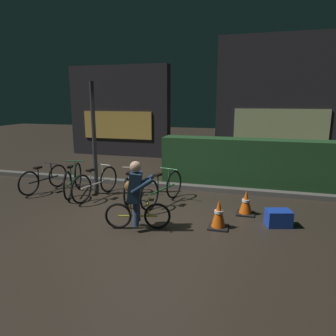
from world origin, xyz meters
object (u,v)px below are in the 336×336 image
parked_bike_right_mid (162,189)px  cyclist (136,195)px  parked_bike_left_mid (73,180)px  traffic_cone_near (219,214)px  street_post (94,139)px  blue_crate (278,218)px  parked_bike_center_right (130,185)px  parked_bike_center_left (96,183)px  parked_bike_leftmost (44,179)px  traffic_cone_far (246,203)px

parked_bike_right_mid → cyclist: (-0.06, -1.42, 0.28)m
parked_bike_left_mid → traffic_cone_near: parked_bike_left_mid is taller
street_post → cyclist: size_ratio=2.17×
parked_bike_right_mid → blue_crate: 2.50m
parked_bike_center_right → parked_bike_left_mid: bearing=78.0°
parked_bike_right_mid → traffic_cone_near: (1.37, -1.00, -0.09)m
street_post → parked_bike_center_left: 1.05m
traffic_cone_near → parked_bike_center_right: bearing=152.0°
parked_bike_leftmost → traffic_cone_far: (5.01, -0.30, -0.08)m
parked_bike_center_left → parked_bike_center_right: 0.84m
parked_bike_leftmost → traffic_cone_near: size_ratio=2.74×
parked_bike_leftmost → parked_bike_center_left: (1.53, -0.12, 0.03)m
parked_bike_left_mid → traffic_cone_far: size_ratio=3.20×
cyclist → traffic_cone_far: bearing=19.0°
street_post → parked_bike_center_left: bearing=-63.7°
traffic_cone_far → cyclist: bearing=-146.1°
traffic_cone_near → cyclist: cyclist is taller
street_post → parked_bike_leftmost: bearing=-173.8°
street_post → parked_bike_center_right: bearing=-7.7°
parked_bike_right_mid → blue_crate: size_ratio=3.65×
parked_bike_center_left → traffic_cone_far: bearing=-82.2°
parked_bike_leftmost → parked_bike_left_mid: bearing=-75.9°
parked_bike_right_mid → blue_crate: (2.42, -0.60, -0.20)m
blue_crate → parked_bike_center_left: bearing=171.2°
traffic_cone_far → parked_bike_right_mid: bearing=175.1°
parked_bike_center_right → street_post: bearing=70.1°
blue_crate → street_post: bearing=168.0°
parked_bike_center_right → parked_bike_right_mid: 0.85m
street_post → parked_bike_left_mid: street_post is taller
parked_bike_center_left → traffic_cone_near: 3.20m
blue_crate → traffic_cone_far: bearing=143.5°
parked_bike_center_left → blue_crate: bearing=-88.0°
parked_bike_right_mid → blue_crate: bearing=-87.7°
parked_bike_left_mid → traffic_cone_near: 3.91m
parked_bike_center_right → traffic_cone_far: bearing=-109.1°
street_post → parked_bike_center_right: (0.96, -0.13, -1.03)m
cyclist → parked_bike_left_mid: bearing=130.5°
cyclist → parked_bike_leftmost: bearing=138.5°
street_post → traffic_cone_near: (3.17, -1.30, -1.10)m
parked_bike_center_left → blue_crate: parked_bike_center_left is taller
parked_bike_left_mid → blue_crate: (4.78, -0.77, -0.20)m
traffic_cone_near → blue_crate: size_ratio=1.22×
parked_bike_leftmost → traffic_cone_near: 4.71m
parked_bike_leftmost → blue_crate: (5.62, -0.75, -0.17)m
parked_bike_leftmost → traffic_cone_far: size_ratio=2.91×
street_post → cyclist: street_post is taller
parked_bike_center_left → parked_bike_center_right: bearing=-69.7°
parked_bike_center_left → parked_bike_center_right: parked_bike_center_left is taller
parked_bike_left_mid → traffic_cone_near: size_ratio=3.01×
parked_bike_left_mid → blue_crate: 4.85m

